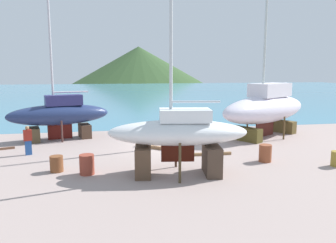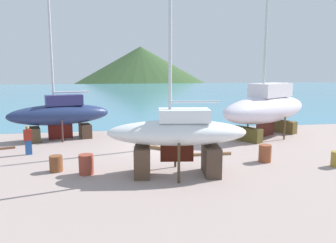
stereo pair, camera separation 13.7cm
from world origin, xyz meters
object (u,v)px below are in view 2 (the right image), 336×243
at_px(sailboat_mid_port, 60,114).
at_px(barrel_by_slipway, 265,153).
at_px(barrel_tipped_left, 191,132).
at_px(barrel_tipped_right, 56,164).
at_px(worker, 28,140).
at_px(barrel_rust_near, 86,164).
at_px(sailboat_large_starboard, 178,135).
at_px(sailboat_far_slipway, 266,108).

relative_size(sailboat_mid_port, barrel_by_slipway, 12.01).
distance_m(barrel_tipped_left, barrel_tipped_right, 10.42).
distance_m(sailboat_mid_port, worker, 4.33).
bearing_deg(barrel_tipped_right, worker, 119.98).
bearing_deg(sailboat_mid_port, barrel_by_slipway, 131.01).
xyz_separation_m(barrel_tipped_left, barrel_rust_near, (-6.73, -7.12, 0.05)).
height_order(worker, barrel_rust_near, worker).
distance_m(sailboat_large_starboard, barrel_rust_near, 4.47).
bearing_deg(barrel_rust_near, sailboat_large_starboard, -10.29).
bearing_deg(barrel_rust_near, barrel_tipped_left, 46.59).
xyz_separation_m(sailboat_far_slipway, barrel_rust_near, (-12.24, -6.89, -1.61)).
distance_m(sailboat_far_slipway, sailboat_large_starboard, 11.11).
height_order(barrel_tipped_left, barrel_rust_near, barrel_rust_near).
relative_size(sailboat_far_slipway, barrel_rust_near, 16.12).
height_order(worker, barrel_tipped_left, worker).
relative_size(barrel_by_slipway, barrel_tipped_right, 1.19).
xyz_separation_m(barrel_tipped_left, barrel_by_slipway, (2.42, -6.55, 0.04)).
height_order(barrel_tipped_left, barrel_by_slipway, barrel_by_slipway).
bearing_deg(sailboat_mid_port, barrel_rust_near, 90.47).
height_order(sailboat_mid_port, barrel_tipped_left, sailboat_mid_port).
distance_m(sailboat_mid_port, barrel_rust_near, 8.70).
height_order(sailboat_mid_port, worker, sailboat_mid_port).
bearing_deg(barrel_rust_near, worker, 129.64).
bearing_deg(barrel_by_slipway, barrel_tipped_left, 110.28).
xyz_separation_m(sailboat_mid_port, barrel_by_slipway, (11.44, -7.73, -1.29)).
bearing_deg(barrel_rust_near, barrel_by_slipway, 3.52).
xyz_separation_m(sailboat_large_starboard, barrel_tipped_left, (2.55, 7.88, -1.45)).
distance_m(sailboat_far_slipway, barrel_tipped_left, 5.75).
bearing_deg(barrel_by_slipway, worker, 163.82).
height_order(sailboat_large_starboard, barrel_by_slipway, sailboat_large_starboard).
distance_m(worker, barrel_tipped_right, 4.14).
height_order(barrel_rust_near, barrel_by_slipway, barrel_rust_near).
xyz_separation_m(sailboat_far_slipway, barrel_tipped_right, (-13.69, -6.22, -1.69)).
bearing_deg(worker, sailboat_large_starboard, 36.80).
relative_size(sailboat_mid_port, sailboat_far_slipway, 0.73).
bearing_deg(barrel_tipped_right, barrel_tipped_left, 38.20).
relative_size(worker, barrel_by_slipway, 1.83).
height_order(sailboat_large_starboard, worker, sailboat_large_starboard).
relative_size(sailboat_far_slipway, barrel_tipped_left, 18.03).
height_order(worker, barrel_by_slipway, worker).
height_order(sailboat_far_slipway, barrel_tipped_left, sailboat_far_slipway).
height_order(sailboat_mid_port, sailboat_large_starboard, sailboat_mid_port).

